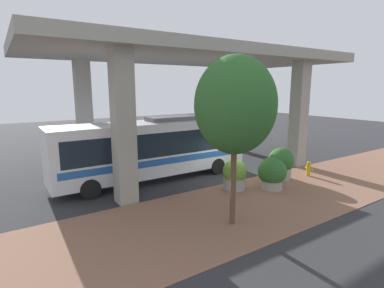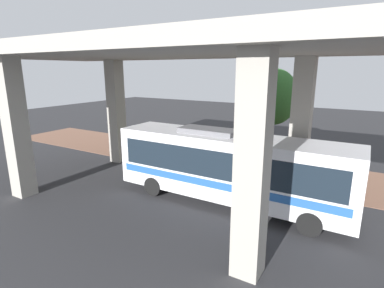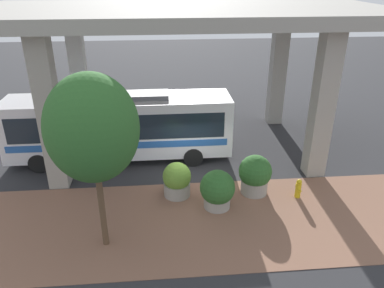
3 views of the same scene
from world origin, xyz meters
TOP-DOWN VIEW (x-y plane):
  - ground_plane at (0.00, 0.00)m, footprint 80.00×80.00m
  - sidewalk_strip at (-3.00, 0.00)m, footprint 6.00×40.00m
  - overpass at (4.00, 0.00)m, footprint 9.40×20.35m
  - bus at (2.95, 3.47)m, footprint 2.62×11.50m
  - fire_hydrant at (-1.61, -4.66)m, footprint 0.52×0.25m
  - planter_front at (-1.03, -2.80)m, footprint 1.49×1.49m
  - planter_middle at (-0.94, 0.71)m, footprint 1.27×1.27m
  - planter_back at (-2.02, -0.95)m, footprint 1.50×1.50m
  - street_tree_near at (-4.04, 3.53)m, footprint 3.05×3.05m

SIDE VIEW (x-z plane):
  - ground_plane at x=0.00m, z-range 0.00..0.00m
  - sidewalk_strip at x=-3.00m, z-range 0.00..0.02m
  - fire_hydrant at x=-1.61m, z-range 0.00..0.93m
  - planter_middle at x=-0.94m, z-range -0.03..1.59m
  - planter_back at x=-2.02m, z-range -0.01..1.71m
  - planter_front at x=-1.03m, z-range 0.00..1.86m
  - bus at x=2.95m, z-range 0.15..3.80m
  - street_tree_near at x=-4.04m, z-range 1.41..7.93m
  - overpass at x=4.00m, z-range 2.89..10.54m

